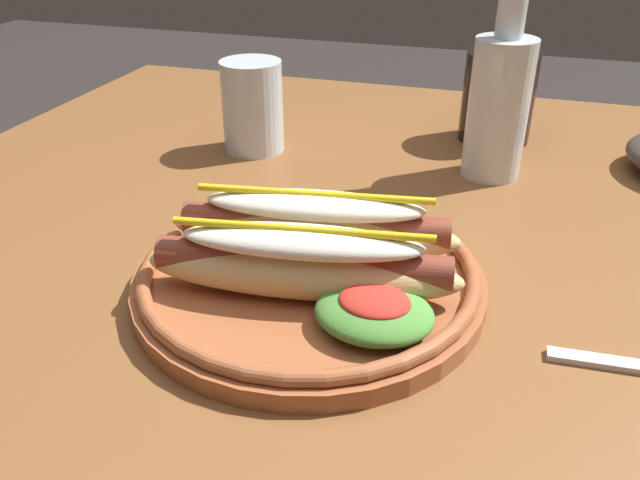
% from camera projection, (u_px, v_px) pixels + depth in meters
% --- Properties ---
extents(dining_table, '(1.11, 0.89, 0.74)m').
position_uv_depth(dining_table, '(400.00, 302.00, 0.69)').
color(dining_table, brown).
rests_on(dining_table, ground_plane).
extents(hot_dog_plate, '(0.28, 0.28, 0.08)m').
position_uv_depth(hot_dog_plate, '(312.00, 265.00, 0.51)').
color(hot_dog_plate, '#9E5633').
rests_on(hot_dog_plate, dining_table).
extents(soda_cup, '(0.09, 0.09, 0.11)m').
position_uv_depth(soda_cup, '(498.00, 97.00, 0.79)').
color(soda_cup, black).
rests_on(soda_cup, dining_table).
extents(water_cup, '(0.07, 0.07, 0.11)m').
position_uv_depth(water_cup, '(252.00, 106.00, 0.76)').
color(water_cup, silver).
rests_on(water_cup, dining_table).
extents(glass_bottle, '(0.07, 0.07, 0.24)m').
position_uv_depth(glass_bottle, '(500.00, 97.00, 0.68)').
color(glass_bottle, silver).
rests_on(glass_bottle, dining_table).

